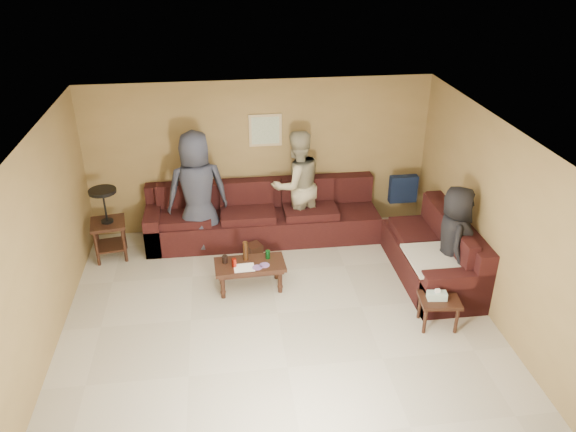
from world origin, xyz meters
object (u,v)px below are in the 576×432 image
Objects in this scene: coffee_table at (250,267)px; end_table_left at (108,222)px; sectional_sofa at (318,233)px; person_right at (453,240)px; side_table_right at (439,302)px; person_middle at (297,185)px; waste_bin at (254,252)px; person_left at (197,192)px.

end_table_left reaches higher than coffee_table.
sectional_sofa is 2.99× the size of person_right.
person_middle is (-1.43, 2.59, 0.54)m from side_table_right.
end_table_left is 5.03m from person_right.
sectional_sofa reaches higher than side_table_right.
waste_bin is 1.27m from person_middle.
coffee_table is 0.52× the size of person_left.
end_table_left is 4.47× the size of waste_bin.
waste_bin is 0.13× the size of person_left.
side_table_right is 3.88m from person_left.
sectional_sofa is at bearing 120.15° from side_table_right.
waste_bin is (2.17, -0.36, -0.47)m from end_table_left.
side_table_right is (1.17, -2.02, 0.04)m from sectional_sofa.
person_right is (4.81, -1.47, 0.18)m from end_table_left.
person_middle is 2.61m from person_right.
person_middle reaches higher than end_table_left.
person_left is (-2.99, 2.39, 0.60)m from side_table_right.
coffee_table is 0.64× the size of person_right.
person_right is (1.62, -1.23, 0.45)m from sectional_sofa.
end_table_left is (-3.19, 0.25, 0.27)m from sectional_sofa.
person_left reaches higher than waste_bin.
sectional_sofa is 0.85m from person_middle.
waste_bin is at bearing -174.00° from sectional_sofa.
waste_bin is at bearing 81.85° from person_right.
sectional_sofa is 8.40× the size of side_table_right.
waste_bin is at bearing 81.34° from coffee_table.
coffee_table is 2.35m from end_table_left.
coffee_table is 1.55m from person_left.
person_right reaches higher than end_table_left.
waste_bin is at bearing 22.34° from person_middle.
sectional_sofa is 2.33m from side_table_right.
person_middle is at bearing 6.34° from end_table_left.
person_right reaches higher than waste_bin.
side_table_right is 1.00m from person_right.
person_right is at bearing -22.98° from waste_bin.
person_right is at bearing 60.24° from side_table_right.
person_left reaches higher than end_table_left.
sectional_sofa is at bearing -4.46° from end_table_left.
side_table_right is at bearing 99.16° from person_middle.
sectional_sofa is 2.42× the size of person_left.
person_left reaches higher than side_table_right.
side_table_right reaches higher than waste_bin.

